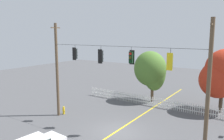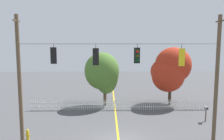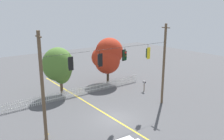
% 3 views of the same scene
% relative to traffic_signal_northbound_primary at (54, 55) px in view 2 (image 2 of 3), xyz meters
% --- Properties ---
extents(signal_support_span, '(14.36, 1.10, 9.23)m').
position_rel_traffic_signal_northbound_primary_xyz_m(signal_support_span, '(4.56, 0.01, -1.71)').
color(signal_support_span, brown).
rests_on(signal_support_span, ground).
extents(traffic_signal_northbound_primary, '(0.43, 0.38, 1.38)m').
position_rel_traffic_signal_northbound_primary_xyz_m(traffic_signal_northbound_primary, '(0.00, 0.00, 0.00)').
color(traffic_signal_northbound_primary, black).
extents(traffic_signal_southbound_primary, '(0.43, 0.38, 1.49)m').
position_rel_traffic_signal_northbound_primary_xyz_m(traffic_signal_southbound_primary, '(2.93, -0.00, -0.08)').
color(traffic_signal_southbound_primary, black).
extents(traffic_signal_northbound_secondary, '(0.43, 0.38, 1.38)m').
position_rel_traffic_signal_northbound_primary_xyz_m(traffic_signal_northbound_secondary, '(5.85, 0.02, -0.02)').
color(traffic_signal_northbound_secondary, black).
extents(traffic_signal_westbound_side, '(0.43, 0.38, 1.55)m').
position_rel_traffic_signal_northbound_primary_xyz_m(traffic_signal_westbound_side, '(8.98, -0.00, -0.13)').
color(traffic_signal_westbound_side, black).
extents(white_picket_fence, '(19.32, 0.06, 1.11)m').
position_rel_traffic_signal_northbound_primary_xyz_m(white_picket_fence, '(5.16, 8.00, -5.84)').
color(white_picket_fence, silver).
rests_on(white_picket_fence, ground).
extents(autumn_maple_near_fence, '(3.95, 3.54, 6.17)m').
position_rel_traffic_signal_northbound_primary_xyz_m(autumn_maple_near_fence, '(3.28, 9.78, -2.50)').
color(autumn_maple_near_fence, brown).
rests_on(autumn_maple_near_fence, ground).
extents(autumn_maple_mid, '(4.64, 4.54, 6.73)m').
position_rel_traffic_signal_northbound_primary_xyz_m(autumn_maple_mid, '(11.01, 10.14, -2.35)').
color(autumn_maple_mid, '#473828').
rests_on(autumn_maple_mid, ground).
extents(fire_hydrant, '(0.38, 0.22, 0.83)m').
position_rel_traffic_signal_northbound_primary_xyz_m(fire_hydrant, '(-2.27, 0.52, -5.99)').
color(fire_hydrant, gold).
rests_on(fire_hydrant, ground).
extents(roadside_mailbox, '(0.25, 0.44, 1.43)m').
position_rel_traffic_signal_northbound_primary_xyz_m(roadside_mailbox, '(12.83, 4.23, -5.23)').
color(roadside_mailbox, brown).
rests_on(roadside_mailbox, ground).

